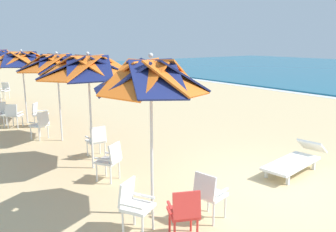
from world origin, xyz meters
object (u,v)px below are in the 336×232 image
at_px(beach_umbrella_2, 57,64).
at_px(plastic_chair_10, 4,90).
at_px(plastic_chair_1, 209,193).
at_px(plastic_chair_3, 110,159).
at_px(beach_umbrella_0, 151,78).
at_px(plastic_chair_8, 13,114).
at_px(plastic_chair_0, 184,211).
at_px(beach_umbrella_3, 22,59).
at_px(plastic_chair_7, 39,113).
at_px(sun_lounger_1, 296,160).
at_px(beach_umbrella_1, 88,68).
at_px(plastic_chair_4, 97,139).
at_px(plastic_chair_5, 40,124).
at_px(plastic_chair_2, 134,203).

bearing_deg(beach_umbrella_2, plastic_chair_10, 177.24).
height_order(plastic_chair_1, plastic_chair_3, same).
bearing_deg(beach_umbrella_2, beach_umbrella_0, -4.39).
distance_m(beach_umbrella_0, beach_umbrella_2, 5.46).
bearing_deg(plastic_chair_1, plastic_chair_8, -173.57).
distance_m(plastic_chair_1, plastic_chair_3, 2.58).
bearing_deg(plastic_chair_0, beach_umbrella_2, 175.47).
distance_m(beach_umbrella_0, plastic_chair_1, 2.16).
distance_m(beach_umbrella_2, beach_umbrella_3, 2.98).
bearing_deg(beach_umbrella_0, plastic_chair_7, 176.81).
bearing_deg(sun_lounger_1, beach_umbrella_1, -129.97).
height_order(plastic_chair_4, plastic_chair_5, same).
bearing_deg(beach_umbrella_1, plastic_chair_10, 176.60).
bearing_deg(beach_umbrella_3, plastic_chair_7, 14.14).
xyz_separation_m(plastic_chair_4, plastic_chair_8, (-4.64, -0.91, 0.00)).
bearing_deg(beach_umbrella_2, plastic_chair_8, -163.56).
bearing_deg(beach_umbrella_3, plastic_chair_5, -6.08).
xyz_separation_m(plastic_chair_10, sun_lounger_1, (15.10, 2.98, -0.22)).
bearing_deg(plastic_chair_3, plastic_chair_10, 176.78).
relative_size(beach_umbrella_2, plastic_chair_10, 3.12).
bearing_deg(sun_lounger_1, beach_umbrella_3, -157.65).
distance_m(beach_umbrella_0, plastic_chair_2, 2.02).
distance_m(plastic_chair_0, plastic_chair_1, 0.78).
bearing_deg(beach_umbrella_3, plastic_chair_2, -5.10).
bearing_deg(plastic_chair_0, plastic_chair_1, 107.48).
height_order(beach_umbrella_2, plastic_chair_8, beach_umbrella_2).
relative_size(beach_umbrella_1, plastic_chair_5, 3.20).
distance_m(plastic_chair_3, plastic_chair_5, 4.21).
bearing_deg(plastic_chair_10, beach_umbrella_3, -5.80).
bearing_deg(plastic_chair_2, beach_umbrella_1, 166.79).
distance_m(plastic_chair_2, beach_umbrella_2, 6.10).
height_order(beach_umbrella_2, plastic_chair_10, beach_umbrella_2).
xyz_separation_m(plastic_chair_5, plastic_chair_7, (-1.63, 0.46, 0.00)).
bearing_deg(plastic_chair_3, beach_umbrella_0, -4.38).
height_order(beach_umbrella_1, sun_lounger_1, beach_umbrella_1).
bearing_deg(beach_umbrella_2, plastic_chair_4, 4.38).
distance_m(plastic_chair_3, plastic_chair_10, 12.96).
relative_size(plastic_chair_0, plastic_chair_8, 1.00).
distance_m(beach_umbrella_0, plastic_chair_10, 14.87).
bearing_deg(plastic_chair_0, plastic_chair_8, -178.45).
height_order(plastic_chair_5, plastic_chair_7, same).
height_order(beach_umbrella_0, plastic_chair_10, beach_umbrella_0).
bearing_deg(beach_umbrella_2, plastic_chair_0, -4.53).
xyz_separation_m(plastic_chair_2, plastic_chair_4, (-3.64, 1.13, 0.00)).
height_order(beach_umbrella_2, plastic_chair_7, beach_umbrella_2).
xyz_separation_m(beach_umbrella_2, plastic_chair_10, (-9.28, 0.45, -1.86)).
bearing_deg(beach_umbrella_0, plastic_chair_1, 40.99).
distance_m(plastic_chair_0, plastic_chair_4, 4.38).
bearing_deg(plastic_chair_1, plastic_chair_2, -110.90).
bearing_deg(plastic_chair_8, sun_lounger_1, 26.51).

